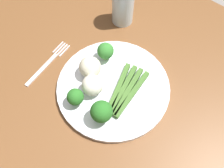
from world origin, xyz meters
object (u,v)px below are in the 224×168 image
(cauliflower_front, at_px, (90,67))
(fork, at_px, (48,63))
(broccoli_outer_edge, at_px, (105,51))
(dining_table, at_px, (121,97))
(broccoli_front_left, at_px, (75,97))
(water_glass, at_px, (123,4))
(asparagus_bundle, at_px, (126,91))
(cauliflower_left, at_px, (92,85))
(broccoli_back, at_px, (101,112))
(plate, at_px, (112,86))

(cauliflower_front, bearing_deg, fork, -159.49)
(broccoli_outer_edge, bearing_deg, dining_table, -13.31)
(broccoli_front_left, height_order, water_glass, water_glass)
(asparagus_bundle, xyz_separation_m, broccoli_front_left, (-0.08, -0.10, 0.02))
(dining_table, xyz_separation_m, water_glass, (-0.13, 0.16, 0.18))
(cauliflower_left, bearing_deg, dining_table, 68.32)
(dining_table, xyz_separation_m, cauliflower_front, (-0.07, -0.04, 0.16))
(broccoli_outer_edge, xyz_separation_m, fork, (-0.12, -0.11, -0.04))
(cauliflower_front, xyz_separation_m, cauliflower_left, (0.04, -0.03, -0.00))
(asparagus_bundle, bearing_deg, broccoli_front_left, 131.71)
(cauliflower_front, bearing_deg, broccoli_back, -36.81)
(broccoli_outer_edge, xyz_separation_m, water_glass, (-0.06, 0.15, 0.02))
(broccoli_front_left, xyz_separation_m, cauliflower_left, (0.01, 0.05, -0.00))
(broccoli_back, bearing_deg, broccoli_front_left, -173.81)
(asparagus_bundle, height_order, cauliflower_front, cauliflower_front)
(broccoli_outer_edge, xyz_separation_m, cauliflower_left, (0.04, -0.10, -0.00))
(dining_table, xyz_separation_m, cauliflower_left, (-0.03, -0.08, 0.16))
(broccoli_front_left, distance_m, fork, 0.16)
(plate, bearing_deg, broccoli_front_left, -112.20)
(asparagus_bundle, relative_size, water_glass, 1.21)
(plate, relative_size, water_glass, 2.28)
(plate, height_order, cauliflower_front, cauliflower_front)
(cauliflower_front, bearing_deg, broccoli_front_left, -71.61)
(broccoli_front_left, bearing_deg, water_glass, 106.27)
(asparagus_bundle, distance_m, cauliflower_front, 0.11)
(cauliflower_front, distance_m, water_glass, 0.22)
(asparagus_bundle, distance_m, water_glass, 0.26)
(water_glass, bearing_deg, dining_table, -52.32)
(broccoli_outer_edge, xyz_separation_m, broccoli_back, (0.10, -0.14, 0.01))
(dining_table, distance_m, broccoli_front_left, 0.21)
(dining_table, bearing_deg, water_glass, 127.68)
(broccoli_front_left, relative_size, cauliflower_left, 0.94)
(asparagus_bundle, relative_size, cauliflower_front, 2.72)
(dining_table, relative_size, cauliflower_left, 24.01)
(fork, height_order, water_glass, water_glass)
(plate, bearing_deg, cauliflower_left, -123.44)
(asparagus_bundle, height_order, broccoli_outer_edge, broccoli_outer_edge)
(plate, xyz_separation_m, asparagus_bundle, (0.04, 0.01, 0.01))
(cauliflower_left, bearing_deg, fork, -176.39)
(cauliflower_front, bearing_deg, plate, 6.05)
(fork, relative_size, water_glass, 1.32)
(fork, bearing_deg, broccoli_front_left, -109.97)
(dining_table, distance_m, cauliflower_left, 0.18)
(broccoli_outer_edge, distance_m, fork, 0.16)
(dining_table, relative_size, broccoli_front_left, 25.50)
(cauliflower_left, xyz_separation_m, fork, (-0.16, -0.01, -0.04))
(dining_table, height_order, cauliflower_left, cauliflower_left)
(asparagus_bundle, relative_size, broccoli_outer_edge, 2.84)
(broccoli_front_left, relative_size, broccoli_outer_edge, 0.93)
(dining_table, xyz_separation_m, plate, (-0.00, -0.04, 0.12))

